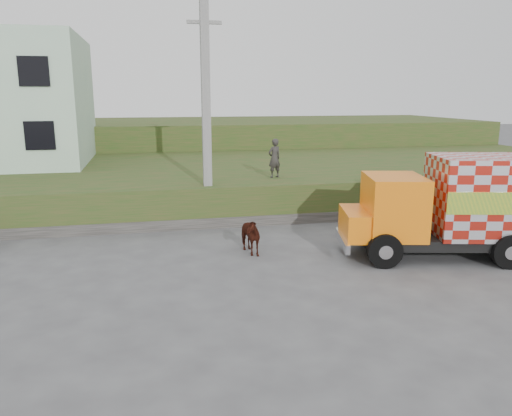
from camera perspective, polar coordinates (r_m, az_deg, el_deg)
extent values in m
plane|color=#474749|center=(14.62, 0.67, -6.21)|extent=(120.00, 120.00, 0.00)
cube|color=#254C19|center=(24.01, -4.65, 3.15)|extent=(40.00, 12.00, 1.50)
cube|color=#254C19|center=(35.76, -7.26, 7.48)|extent=(40.00, 12.00, 3.00)
cube|color=#595651|center=(18.29, -8.41, -1.78)|extent=(16.00, 0.50, 0.40)
cube|color=gray|center=(18.21, -5.70, 10.34)|extent=(0.30, 0.30, 8.00)
cube|color=gray|center=(18.35, -5.94, 20.37)|extent=(1.20, 0.12, 0.12)
cube|color=black|center=(16.20, 22.60, -3.18)|extent=(6.35, 3.28, 0.31)
cube|color=orange|center=(15.30, 15.45, 0.25)|extent=(2.03, 2.36, 1.78)
cube|color=orange|center=(15.19, 11.59, -1.71)|extent=(1.29, 2.03, 0.80)
cube|color=silver|center=(16.35, 26.48, 1.26)|extent=(4.48, 3.01, 2.32)
cube|color=yellow|center=(17.32, 24.96, 1.99)|extent=(4.01, 0.96, 0.62)
cube|color=silver|center=(15.26, 9.85, -3.66)|extent=(0.59, 2.03, 0.27)
cylinder|color=black|center=(14.50, 14.49, -4.76)|extent=(1.03, 0.52, 0.98)
cylinder|color=black|center=(16.41, 12.84, -2.61)|extent=(1.03, 0.52, 0.98)
cylinder|color=black|center=(15.69, 26.97, -4.44)|extent=(1.03, 0.52, 0.98)
cylinder|color=black|center=(17.47, 24.08, -2.49)|extent=(1.03, 0.52, 0.98)
imported|color=black|center=(15.27, -0.99, -3.10)|extent=(0.91, 1.48, 1.16)
imported|color=#302D2A|center=(20.09, 2.12, 5.71)|extent=(0.67, 0.56, 1.56)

